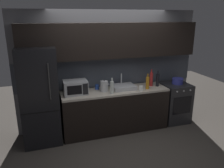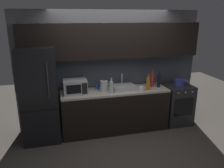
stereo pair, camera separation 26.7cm
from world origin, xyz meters
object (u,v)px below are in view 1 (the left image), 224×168
at_px(oven_range, 174,102).
at_px(microwave, 75,87).
at_px(cooking_pot, 178,81).
at_px(wine_bottle_red, 151,79).
at_px(wine_bottle_amber, 148,83).
at_px(mug_blue, 97,87).
at_px(wine_bottle_clear, 112,87).
at_px(kettle, 104,86).
at_px(mug_green, 106,86).
at_px(mug_white, 141,88).
at_px(refrigerator, 40,97).
at_px(wine_bottle_dark, 158,80).

bearing_deg(oven_range, microwave, 179.50).
bearing_deg(microwave, cooking_pot, -0.45).
distance_m(wine_bottle_red, cooking_pot, 0.66).
height_order(wine_bottle_amber, cooking_pot, wine_bottle_amber).
bearing_deg(mug_blue, wine_bottle_clear, -59.23).
distance_m(kettle, wine_bottle_amber, 0.92).
xyz_separation_m(oven_range, cooking_pot, (0.04, 0.00, 0.52)).
xyz_separation_m(oven_range, wine_bottle_clear, (-1.58, -0.19, 0.58)).
bearing_deg(wine_bottle_red, kettle, -177.68).
bearing_deg(wine_bottle_red, mug_green, 170.74).
height_order(wine_bottle_clear, mug_white, wine_bottle_clear).
distance_m(refrigerator, wine_bottle_amber, 2.17).
bearing_deg(wine_bottle_clear, wine_bottle_dark, 8.70).
bearing_deg(kettle, mug_blue, 121.10).
height_order(mug_green, mug_blue, mug_blue).
bearing_deg(wine_bottle_red, mug_white, -145.61).
height_order(wine_bottle_red, mug_white, wine_bottle_red).
bearing_deg(wine_bottle_dark, microwave, 178.74).
height_order(refrigerator, wine_bottle_red, refrigerator).
bearing_deg(wine_bottle_clear, kettle, 120.45).
distance_m(mug_blue, mug_white, 0.92).
xyz_separation_m(kettle, wine_bottle_dark, (1.20, -0.01, 0.03)).
bearing_deg(microwave, mug_green, 15.09).
height_order(microwave, wine_bottle_clear, wine_bottle_clear).
bearing_deg(microwave, oven_range, -0.50).
bearing_deg(oven_range, mug_white, -168.18).
distance_m(mug_green, cooking_pot, 1.65).
bearing_deg(kettle, wine_bottle_clear, -59.55).
distance_m(mug_green, mug_white, 0.76).
distance_m(oven_range, wine_bottle_clear, 1.70).
relative_size(oven_range, mug_blue, 9.20).
bearing_deg(mug_blue, oven_range, -5.47).
bearing_deg(refrigerator, wine_bottle_red, 0.91).
distance_m(wine_bottle_amber, mug_green, 0.89).
height_order(oven_range, mug_green, mug_green).
height_order(refrigerator, mug_white, refrigerator).
distance_m(microwave, mug_blue, 0.50).
xyz_separation_m(wine_bottle_red, mug_blue, (-1.19, 0.13, -0.11)).
bearing_deg(microwave, wine_bottle_clear, -16.77).
relative_size(mug_green, mug_blue, 0.89).
relative_size(refrigerator, microwave, 4.02).
bearing_deg(mug_green, microwave, -164.91).
bearing_deg(mug_green, mug_white, -32.10).
xyz_separation_m(refrigerator, oven_range, (2.95, -0.00, -0.47)).
height_order(oven_range, wine_bottle_red, wine_bottle_red).
bearing_deg(mug_white, kettle, 164.92).
bearing_deg(kettle, microwave, 177.53).
relative_size(mug_blue, cooking_pot, 0.39).
relative_size(kettle, wine_bottle_dark, 0.70).
xyz_separation_m(mug_blue, mug_white, (0.84, -0.37, 0.00)).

